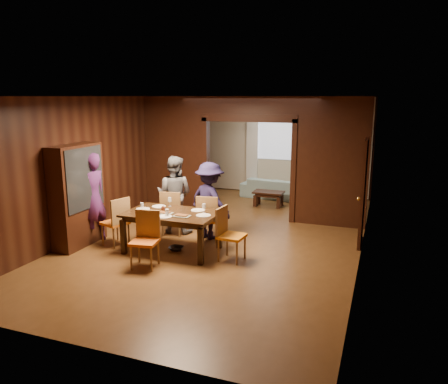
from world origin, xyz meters
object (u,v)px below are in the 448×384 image
at_px(person_navy, 210,201).
at_px(dining_table, 172,232).
at_px(coffee_table, 268,199).
at_px(chair_left, 115,221).
at_px(chair_right, 232,234).
at_px(chair_near, 144,240).
at_px(sofa, 276,188).
at_px(chair_far_l, 173,212).
at_px(chair_far_r, 209,218).
at_px(hutch, 77,196).
at_px(person_purple, 92,198).
at_px(person_grey, 174,194).

relative_size(person_navy, dining_table, 0.92).
distance_m(coffee_table, chair_left, 4.60).
xyz_separation_m(chair_right, chair_near, (-1.30, -0.82, 0.00)).
relative_size(sofa, coffee_table, 2.45).
bearing_deg(chair_far_l, chair_right, 139.36).
bearing_deg(person_navy, chair_far_r, 131.41).
bearing_deg(coffee_table, chair_far_l, -112.19).
bearing_deg(sofa, person_navy, 90.66).
distance_m(chair_far_l, hutch, 1.97).
distance_m(coffee_table, hutch, 5.19).
relative_size(person_navy, sofa, 0.81).
distance_m(person_navy, chair_far_l, 0.88).
relative_size(chair_far_l, chair_far_r, 1.00).
xyz_separation_m(sofa, chair_near, (-0.86, -5.92, 0.20)).
xyz_separation_m(dining_table, chair_right, (1.23, -0.07, 0.10)).
bearing_deg(chair_near, coffee_table, 70.10).
bearing_deg(chair_near, person_purple, 144.08).
relative_size(person_navy, chair_right, 1.65).
height_order(person_navy, chair_far_r, person_navy).
distance_m(person_grey, hutch, 1.99).
relative_size(chair_left, chair_right, 1.00).
xyz_separation_m(person_grey, person_navy, (0.88, -0.13, -0.04)).
xyz_separation_m(coffee_table, chair_right, (0.39, -4.10, 0.28)).
bearing_deg(chair_far_l, person_purple, 27.21).
relative_size(sofa, chair_left, 2.02).
bearing_deg(dining_table, person_purple, -177.71).
distance_m(person_navy, chair_right, 1.38).
height_order(chair_right, chair_far_r, same).
distance_m(coffee_table, chair_near, 5.01).
relative_size(person_purple, chair_far_r, 1.87).
relative_size(dining_table, coffee_table, 2.16).
relative_size(person_grey, dining_table, 0.96).
bearing_deg(person_grey, sofa, -112.55).
bearing_deg(chair_near, person_grey, 92.53).
bearing_deg(chair_left, chair_right, 109.19).
distance_m(person_navy, chair_left, 1.94).
bearing_deg(chair_near, dining_table, 75.71).
bearing_deg(chair_far_r, chair_left, 18.31).
xyz_separation_m(sofa, chair_right, (0.44, -5.10, 0.20)).
xyz_separation_m(person_grey, dining_table, (0.50, -1.10, -0.45)).
distance_m(chair_right, chair_near, 1.54).
bearing_deg(chair_left, person_grey, 167.60).
xyz_separation_m(sofa, coffee_table, (0.05, -1.00, -0.09)).
relative_size(person_grey, coffee_table, 2.08).
xyz_separation_m(person_navy, hutch, (-2.27, -1.29, 0.20)).
height_order(chair_right, chair_far_l, same).
bearing_deg(sofa, coffee_table, 99.13).
height_order(person_purple, coffee_table, person_purple).
relative_size(person_grey, chair_far_l, 1.72).
height_order(coffee_table, chair_far_r, chair_far_r).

